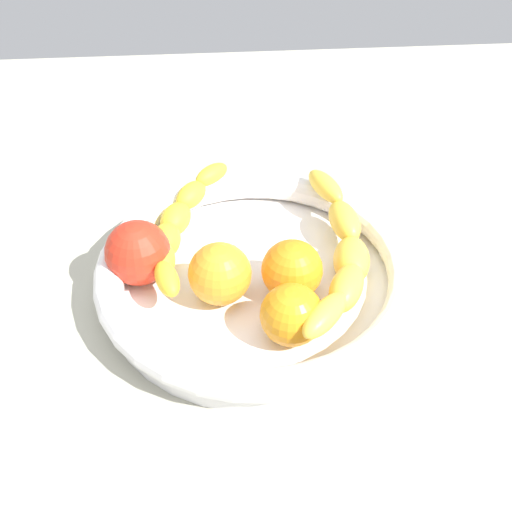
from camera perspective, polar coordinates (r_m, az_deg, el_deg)
name	(u,v)px	position (r cm, az deg, el deg)	size (l,w,h in cm)	color
kitchen_counter	(256,302)	(64.36, 0.00, -4.19)	(120.00, 120.00, 3.00)	#ABA996
fruit_bowl	(256,274)	(61.69, 0.00, -1.64)	(31.42, 31.42, 4.60)	white
banana_draped_left	(178,226)	(65.09, -7.16, 2.71)	(21.84, 9.16, 3.93)	yellow
banana_draped_right	(342,252)	(61.50, 7.84, 0.33)	(25.43, 9.45, 5.00)	yellow
orange_front	(292,270)	(58.86, 3.30, -1.27)	(5.84, 5.84, 5.84)	orange
orange_mid_left	(220,274)	(58.36, -3.31, -1.62)	(5.99, 5.99, 5.99)	orange
orange_mid_right	(292,315)	(54.79, 3.27, -5.37)	(5.62, 5.62, 5.62)	orange
tomato_red	(138,253)	(61.27, -10.70, 0.30)	(6.41, 6.41, 6.41)	red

